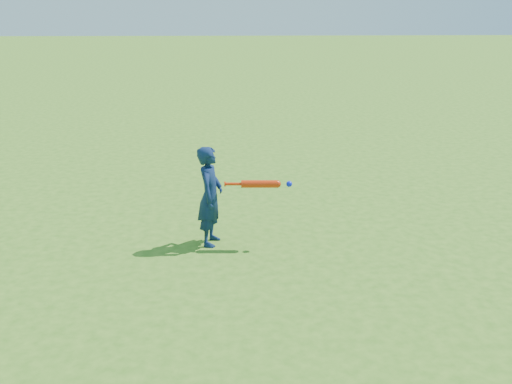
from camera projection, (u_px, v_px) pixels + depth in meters
ground at (247, 243)px, 6.40m from camera, size 80.00×80.00×0.00m
child at (210, 196)px, 6.22m from camera, size 0.34×0.45×1.11m
bat_swing at (262, 184)px, 6.13m from camera, size 0.73×0.10×0.08m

